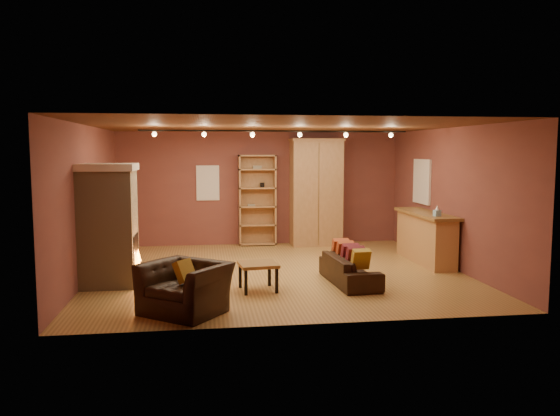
{
  "coord_description": "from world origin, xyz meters",
  "views": [
    {
      "loc": [
        -1.4,
        -10.3,
        2.34
      ],
      "look_at": [
        0.07,
        0.2,
        1.22
      ],
      "focal_mm": 35.0,
      "sensor_mm": 36.0,
      "label": 1
    }
  ],
  "objects": [
    {
      "name": "loveseat",
      "position": [
        1.14,
        -1.09,
        0.35
      ],
      "size": [
        0.6,
        1.7,
        0.72
      ],
      "rotation": [
        0.0,
        0.0,
        1.64
      ],
      "color": "black",
      "rests_on": "floor"
    },
    {
      "name": "left_wall",
      "position": [
        -3.5,
        0.0,
        1.4
      ],
      "size": [
        0.02,
        6.5,
        2.8
      ],
      "primitive_type": "cube",
      "color": "brown",
      "rests_on": "floor"
    },
    {
      "name": "back_window",
      "position": [
        -1.3,
        3.23,
        1.55
      ],
      "size": [
        0.56,
        0.04,
        0.86
      ],
      "primitive_type": "cube",
      "color": "white",
      "rests_on": "back_wall"
    },
    {
      "name": "bookcase",
      "position": [
        -0.09,
        3.13,
        1.14
      ],
      "size": [
        0.92,
        0.36,
        2.24
      ],
      "color": "tan",
      "rests_on": "floor"
    },
    {
      "name": "right_wall",
      "position": [
        3.5,
        0.0,
        1.4
      ],
      "size": [
        0.02,
        6.5,
        2.8
      ],
      "primitive_type": "cube",
      "color": "brown",
      "rests_on": "floor"
    },
    {
      "name": "right_window",
      "position": [
        3.47,
        1.4,
        1.65
      ],
      "size": [
        0.05,
        0.9,
        1.0
      ],
      "primitive_type": "cube",
      "color": "white",
      "rests_on": "right_wall"
    },
    {
      "name": "back_wall",
      "position": [
        0.0,
        3.25,
        1.4
      ],
      "size": [
        7.0,
        0.02,
        2.8
      ],
      "primitive_type": "cube",
      "color": "brown",
      "rests_on": "floor"
    },
    {
      "name": "coffee_table",
      "position": [
        -0.52,
        -1.36,
        0.4
      ],
      "size": [
        0.69,
        0.69,
        0.47
      ],
      "rotation": [
        0.0,
        0.0,
        0.11
      ],
      "color": "olive",
      "rests_on": "floor"
    },
    {
      "name": "track_rail",
      "position": [
        0.0,
        0.2,
        2.69
      ],
      "size": [
        5.2,
        0.09,
        0.13
      ],
      "color": "black",
      "rests_on": "ceiling"
    },
    {
      "name": "armoire",
      "position": [
        1.35,
        2.91,
        1.32
      ],
      "size": [
        1.29,
        0.73,
        2.63
      ],
      "color": "tan",
      "rests_on": "floor"
    },
    {
      "name": "tissue_box",
      "position": [
        3.15,
        -0.17,
        1.15
      ],
      "size": [
        0.14,
        0.14,
        0.22
      ],
      "rotation": [
        0.0,
        0.0,
        0.11
      ],
      "color": "#85B9D6",
      "rests_on": "bar_counter"
    },
    {
      "name": "armchair",
      "position": [
        -1.69,
        -2.48,
        0.49
      ],
      "size": [
        1.34,
        1.26,
        0.98
      ],
      "rotation": [
        0.0,
        0.0,
        -0.65
      ],
      "color": "black",
      "rests_on": "floor"
    },
    {
      "name": "floor",
      "position": [
        0.0,
        0.0,
        0.0
      ],
      "size": [
        7.0,
        7.0,
        0.0
      ],
      "primitive_type": "plane",
      "color": "olive",
      "rests_on": "ground"
    },
    {
      "name": "fireplace",
      "position": [
        -3.04,
        -0.6,
        1.06
      ],
      "size": [
        1.01,
        0.98,
        2.12
      ],
      "color": "tan",
      "rests_on": "floor"
    },
    {
      "name": "ceiling",
      "position": [
        0.0,
        0.0,
        2.8
      ],
      "size": [
        7.0,
        7.0,
        0.0
      ],
      "primitive_type": "plane",
      "rotation": [
        3.14,
        0.0,
        0.0
      ],
      "color": "brown",
      "rests_on": "back_wall"
    },
    {
      "name": "bar_counter",
      "position": [
        3.2,
        0.49,
        0.54
      ],
      "size": [
        0.59,
        2.21,
        1.06
      ],
      "color": "tan",
      "rests_on": "floor"
    }
  ]
}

